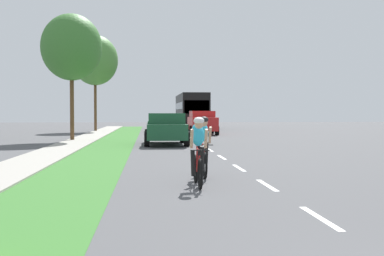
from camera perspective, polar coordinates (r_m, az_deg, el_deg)
ground_plane at (r=22.96m, az=1.73°, el=-2.36°), size 120.00×120.00×0.00m
grass_verge at (r=22.88m, az=-9.87°, el=-2.39°), size 2.31×70.00×0.01m
sidewalk_concrete at (r=23.14m, az=-14.96°, el=-2.38°), size 1.81×70.00×0.10m
lane_markings_center at (r=26.93m, az=0.72°, el=-1.73°), size 0.12×54.30×0.01m
cyclist_lead at (r=11.06m, az=0.69°, el=-2.68°), size 0.42×1.72×1.58m
cyclist_trailing at (r=12.75m, az=1.28°, el=-2.08°), size 0.42×1.72×1.58m
pickup_dark_green at (r=25.33m, az=-3.07°, el=-0.09°), size 2.22×5.10×1.64m
suv_red at (r=37.29m, az=1.19°, el=0.71°), size 2.15×4.70×1.79m
bus_black at (r=49.30m, az=-0.10°, el=2.19°), size 2.78×11.60×3.48m
sedan_silver at (r=67.85m, az=-1.17°, el=1.07°), size 1.98×4.30×1.52m
street_tree_near at (r=30.08m, az=-13.92°, el=9.13°), size 3.58×3.58×7.51m
street_tree_far at (r=44.18m, az=-11.28°, el=7.77°), size 4.01×4.01×8.49m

